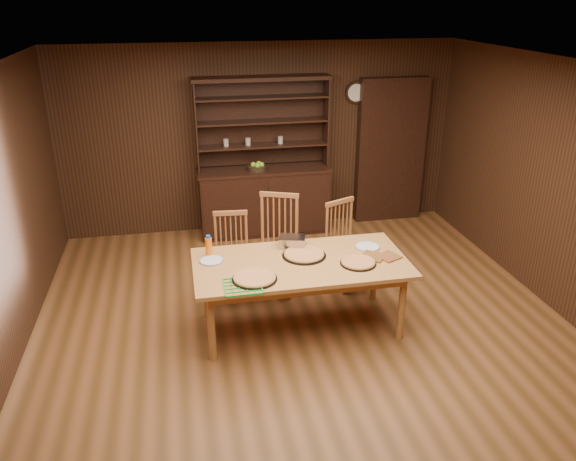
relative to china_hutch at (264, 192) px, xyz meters
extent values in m
plane|color=brown|center=(0.00, -2.75, -0.60)|extent=(6.00, 6.00, 0.00)
plane|color=silver|center=(0.00, -2.75, 2.00)|extent=(6.00, 6.00, 0.00)
plane|color=#372211|center=(0.00, 0.25, 0.70)|extent=(5.50, 0.00, 5.50)
plane|color=#372211|center=(2.75, -2.75, 0.70)|extent=(0.00, 6.00, 6.00)
cube|color=black|center=(0.00, -0.01, -0.15)|extent=(1.80, 0.50, 0.90)
cube|color=black|center=(0.00, -0.01, 0.32)|extent=(1.84, 0.52, 0.04)
cube|color=black|center=(0.00, 0.22, 0.95)|extent=(1.80, 0.02, 1.20)
cube|color=black|center=(-0.89, 0.07, 0.95)|extent=(0.02, 0.32, 1.20)
cube|color=black|center=(0.89, 0.07, 0.95)|extent=(0.02, 0.32, 1.20)
cube|color=black|center=(0.00, 0.07, 1.55)|extent=(1.84, 0.34, 0.05)
cylinder|color=#A99E8F|center=(-0.50, 0.07, 0.72)|extent=(0.07, 0.07, 0.10)
cylinder|color=#A99E8F|center=(-0.20, 0.07, 0.72)|extent=(0.07, 0.07, 0.10)
cube|color=black|center=(1.90, 0.15, 0.45)|extent=(1.00, 0.18, 2.10)
cylinder|color=black|center=(1.35, 0.21, 1.30)|extent=(0.30, 0.04, 0.30)
cylinder|color=#EBE8C8|center=(1.35, 0.18, 1.30)|extent=(0.24, 0.01, 0.24)
cube|color=#C67C44|center=(-0.04, -2.56, 0.13)|extent=(2.11, 1.06, 0.04)
cylinder|color=#C67C44|center=(-0.97, -2.96, -0.24)|extent=(0.07, 0.07, 0.71)
cylinder|color=#C67C44|center=(-0.97, -2.16, -0.24)|extent=(0.07, 0.07, 0.71)
cylinder|color=#C67C44|center=(0.89, -2.96, -0.24)|extent=(0.07, 0.07, 0.71)
cylinder|color=#C67C44|center=(0.89, -2.16, -0.24)|extent=(0.07, 0.07, 0.71)
cube|color=#AD6B3B|center=(-0.65, -1.79, -0.19)|extent=(0.43, 0.41, 0.04)
cylinder|color=#AD6B3B|center=(-0.81, -1.92, -0.40)|extent=(0.03, 0.03, 0.39)
cylinder|color=#AD6B3B|center=(-0.79, -1.63, -0.40)|extent=(0.03, 0.03, 0.39)
cylinder|color=#AD6B3B|center=(-0.51, -1.94, -0.40)|extent=(0.03, 0.03, 0.39)
cylinder|color=#AD6B3B|center=(-0.48, -1.66, -0.40)|extent=(0.03, 0.03, 0.39)
cube|color=#AD6B3B|center=(-0.63, -1.63, 0.36)|extent=(0.38, 0.07, 0.05)
cube|color=#AD6B3B|center=(-0.14, -1.76, -0.11)|extent=(0.60, 0.59, 0.04)
cylinder|color=#AD6B3B|center=(-0.37, -1.85, -0.37)|extent=(0.04, 0.04, 0.46)
cylinder|color=#AD6B3B|center=(-0.25, -1.54, -0.37)|extent=(0.04, 0.04, 0.46)
cylinder|color=#AD6B3B|center=(-0.04, -1.98, -0.37)|extent=(0.04, 0.04, 0.46)
cylinder|color=#AD6B3B|center=(0.08, -1.67, -0.37)|extent=(0.04, 0.04, 0.46)
cube|color=#AD6B3B|center=(-0.07, -1.59, 0.52)|extent=(0.43, 0.20, 0.05)
cube|color=#AD6B3B|center=(0.69, -1.80, -0.17)|extent=(0.55, 0.53, 0.04)
cylinder|color=#AD6B3B|center=(0.60, -2.00, -0.39)|extent=(0.04, 0.04, 0.41)
cylinder|color=#AD6B3B|center=(0.48, -1.72, -0.39)|extent=(0.04, 0.04, 0.41)
cylinder|color=#AD6B3B|center=(0.89, -1.87, -0.39)|extent=(0.04, 0.04, 0.41)
cylinder|color=#AD6B3B|center=(0.77, -1.60, -0.39)|extent=(0.04, 0.04, 0.41)
cube|color=#AD6B3B|center=(0.62, -1.64, 0.40)|extent=(0.38, 0.19, 0.05)
cylinder|color=black|center=(-0.54, -2.84, 0.16)|extent=(0.42, 0.42, 0.01)
cylinder|color=tan|center=(-0.54, -2.84, 0.17)|extent=(0.39, 0.39, 0.02)
torus|color=#C37F46|center=(-0.54, -2.84, 0.17)|extent=(0.40, 0.40, 0.03)
cylinder|color=black|center=(0.50, -2.72, 0.16)|extent=(0.36, 0.36, 0.01)
cylinder|color=tan|center=(0.50, -2.72, 0.17)|extent=(0.33, 0.33, 0.02)
torus|color=#C37F46|center=(0.50, -2.72, 0.17)|extent=(0.34, 0.34, 0.03)
cylinder|color=black|center=(0.02, -2.44, 0.16)|extent=(0.44, 0.44, 0.01)
cylinder|color=tan|center=(0.02, -2.44, 0.17)|extent=(0.40, 0.40, 0.02)
torus|color=#C37F46|center=(0.02, -2.44, 0.17)|extent=(0.41, 0.41, 0.03)
cylinder|color=silver|center=(-0.90, -2.38, 0.16)|extent=(0.24, 0.24, 0.01)
torus|color=#33429B|center=(-0.90, -2.38, 0.16)|extent=(0.24, 0.24, 0.01)
cylinder|color=silver|center=(0.71, -2.37, 0.16)|extent=(0.26, 0.26, 0.01)
torus|color=#33429B|center=(0.71, -2.37, 0.16)|extent=(0.26, 0.26, 0.01)
cube|color=silver|center=(-0.05, -2.19, 0.21)|extent=(0.31, 0.26, 0.11)
cylinder|color=orange|center=(-0.92, -2.24, 0.25)|extent=(0.07, 0.07, 0.19)
cylinder|color=#1445A5|center=(-0.92, -2.24, 0.36)|extent=(0.04, 0.04, 0.03)
cube|color=red|center=(0.85, -2.63, 0.16)|extent=(0.27, 0.27, 0.02)
cube|color=red|center=(0.69, -2.60, 0.16)|extent=(0.30, 0.30, 0.02)
cylinder|color=black|center=(-0.10, -0.06, 0.37)|extent=(0.26, 0.26, 0.06)
sphere|color=#96D238|center=(-0.15, -0.06, 0.42)|extent=(0.08, 0.08, 0.08)
sphere|color=#96D238|center=(-0.07, -0.03, 0.42)|extent=(0.08, 0.08, 0.08)
sphere|color=#96D238|center=(-0.10, -0.11, 0.42)|extent=(0.08, 0.08, 0.08)
sphere|color=#96D238|center=(-0.04, -0.08, 0.42)|extent=(0.08, 0.08, 0.08)
camera|label=1|loc=(-1.14, -7.40, 2.62)|focal=35.00mm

